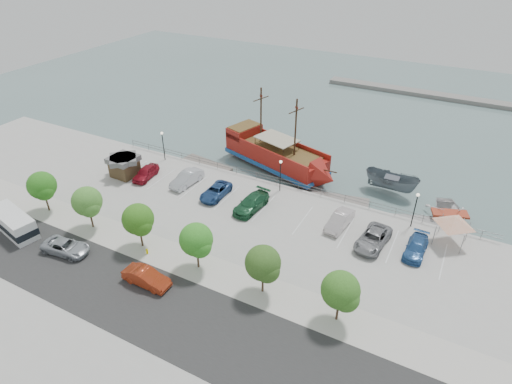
% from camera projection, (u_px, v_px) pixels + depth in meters
% --- Properties ---
extents(ground, '(160.00, 160.00, 0.00)m').
position_uv_depth(ground, '(256.00, 224.00, 49.28)').
color(ground, slate).
extents(land_slab, '(100.00, 58.00, 1.20)m').
position_uv_depth(land_slab, '(130.00, 361.00, 33.30)').
color(land_slab, '#A6A5A0').
rests_on(land_slab, ground).
extents(street, '(100.00, 8.00, 0.04)m').
position_uv_depth(street, '(169.00, 312.00, 36.73)').
color(street, '#282828').
rests_on(street, land_slab).
extents(sidewalk, '(100.00, 4.00, 0.05)m').
position_uv_depth(sidewalk, '(207.00, 270.00, 41.24)').
color(sidewalk, beige).
rests_on(sidewalk, land_slab).
extents(seawall_railing, '(50.00, 0.06, 1.00)m').
position_uv_depth(seawall_railing, '(284.00, 182.00, 54.33)').
color(seawall_railing, '#606060').
rests_on(seawall_railing, land_slab).
extents(far_shore, '(40.00, 3.00, 0.80)m').
position_uv_depth(far_shore, '(426.00, 94.00, 86.41)').
color(far_shore, gray).
rests_on(far_shore, ground).
extents(pirate_ship, '(18.49, 9.88, 11.45)m').
position_uv_depth(pirate_ship, '(282.00, 158.00, 59.15)').
color(pirate_ship, maroon).
rests_on(pirate_ship, ground).
extents(patrol_boat, '(7.15, 3.32, 2.67)m').
position_uv_depth(patrol_boat, '(391.00, 184.00, 54.47)').
color(patrol_boat, slate).
rests_on(patrol_boat, ground).
extents(speedboat, '(6.56, 7.69, 1.35)m').
position_uv_depth(speedboat, '(449.00, 216.00, 49.45)').
color(speedboat, silver).
rests_on(speedboat, ground).
extents(dock_west, '(8.08, 3.36, 0.45)m').
position_uv_depth(dock_west, '(207.00, 165.00, 61.11)').
color(dock_west, '#6E655D').
rests_on(dock_west, ground).
extents(dock_mid, '(7.47, 3.37, 0.41)m').
position_uv_depth(dock_mid, '(339.00, 200.00, 53.32)').
color(dock_mid, slate).
rests_on(dock_mid, ground).
extents(dock_east, '(7.76, 4.61, 0.43)m').
position_uv_depth(dock_east, '(425.00, 222.00, 49.24)').
color(dock_east, gray).
rests_on(dock_east, ground).
extents(shed, '(3.47, 3.47, 2.74)m').
position_uv_depth(shed, '(124.00, 166.00, 56.21)').
color(shed, '#4C3922').
rests_on(shed, land_slab).
extents(canopy_tent, '(4.88, 4.88, 3.66)m').
position_uv_depth(canopy_tent, '(456.00, 217.00, 43.23)').
color(canopy_tent, slate).
rests_on(canopy_tent, land_slab).
extents(street_van, '(5.25, 2.95, 1.39)m').
position_uv_depth(street_van, '(66.00, 247.00, 43.16)').
color(street_van, '#9CA1A8').
rests_on(street_van, street).
extents(street_sedan, '(4.71, 1.65, 1.55)m').
position_uv_depth(street_sedan, '(146.00, 277.00, 39.28)').
color(street_sedan, '#A43116').
rests_on(street_sedan, street).
extents(shuttle_bus, '(7.02, 3.73, 2.35)m').
position_uv_depth(shuttle_bus, '(13.00, 223.00, 45.89)').
color(shuttle_bus, white).
rests_on(shuttle_bus, street).
extents(fire_hydrant, '(0.23, 0.23, 0.68)m').
position_uv_depth(fire_hydrant, '(147.00, 251.00, 43.10)').
color(fire_hydrant, '#D6C700').
rests_on(fire_hydrant, sidewalk).
extents(lamp_post_left, '(0.36, 0.36, 4.28)m').
position_uv_depth(lamp_post_left, '(163.00, 141.00, 59.20)').
color(lamp_post_left, black).
rests_on(lamp_post_left, land_slab).
extents(lamp_post_mid, '(0.36, 0.36, 4.28)m').
position_uv_depth(lamp_post_mid, '(280.00, 170.00, 52.08)').
color(lamp_post_mid, black).
rests_on(lamp_post_mid, land_slab).
extents(lamp_post_right, '(0.36, 0.36, 4.28)m').
position_uv_depth(lamp_post_right, '(416.00, 204.00, 45.75)').
color(lamp_post_right, black).
rests_on(lamp_post_right, land_slab).
extents(tree_a, '(3.30, 3.20, 5.00)m').
position_uv_depth(tree_a, '(42.00, 187.00, 48.09)').
color(tree_a, '#473321').
rests_on(tree_a, sidewalk).
extents(tree_b, '(3.30, 3.20, 5.00)m').
position_uv_depth(tree_b, '(88.00, 203.00, 45.32)').
color(tree_b, '#473321').
rests_on(tree_b, sidewalk).
extents(tree_c, '(3.30, 3.20, 5.00)m').
position_uv_depth(tree_c, '(139.00, 221.00, 42.55)').
color(tree_c, '#473321').
rests_on(tree_c, sidewalk).
extents(tree_d, '(3.30, 3.20, 5.00)m').
position_uv_depth(tree_d, '(197.00, 241.00, 39.78)').
color(tree_d, '#473321').
rests_on(tree_d, sidewalk).
extents(tree_e, '(3.30, 3.20, 5.00)m').
position_uv_depth(tree_e, '(264.00, 265.00, 37.01)').
color(tree_e, '#473321').
rests_on(tree_e, sidewalk).
extents(tree_f, '(3.30, 3.20, 5.00)m').
position_uv_depth(tree_f, '(342.00, 292.00, 34.24)').
color(tree_f, '#473321').
rests_on(tree_f, sidewalk).
extents(parked_car_a, '(2.41, 4.71, 1.54)m').
position_uv_depth(parked_car_a, '(146.00, 173.00, 55.98)').
color(parked_car_a, maroon).
rests_on(parked_car_a, land_slab).
extents(parked_car_b, '(2.19, 5.20, 1.67)m').
position_uv_depth(parked_car_b, '(187.00, 178.00, 54.57)').
color(parked_car_b, silver).
rests_on(parked_car_b, land_slab).
extents(parked_car_c, '(2.34, 4.99, 1.38)m').
position_uv_depth(parked_car_c, '(216.00, 191.00, 52.17)').
color(parked_car_c, navy).
rests_on(parked_car_c, land_slab).
extents(parked_car_d, '(2.80, 5.74, 1.61)m').
position_uv_depth(parked_car_d, '(251.00, 203.00, 49.74)').
color(parked_car_d, '#1F5733').
rests_on(parked_car_d, land_slab).
extents(parked_car_f, '(2.22, 4.96, 1.58)m').
position_uv_depth(parked_car_f, '(340.00, 220.00, 46.86)').
color(parked_car_f, silver).
rests_on(parked_car_f, land_slab).
extents(parked_car_g, '(3.19, 5.82, 1.55)m').
position_uv_depth(parked_car_g, '(373.00, 239.00, 44.14)').
color(parked_car_g, gray).
rests_on(parked_car_g, land_slab).
extents(parked_car_h, '(2.08, 4.83, 1.39)m').
position_uv_depth(parked_car_h, '(416.00, 248.00, 43.07)').
color(parked_car_h, '#2B5793').
rests_on(parked_car_h, land_slab).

